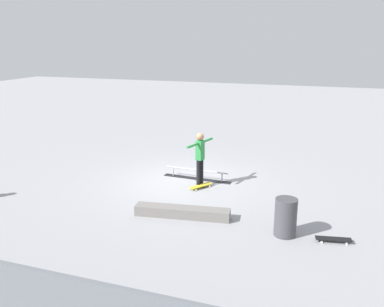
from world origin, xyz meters
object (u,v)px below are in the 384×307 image
(trash_bin, at_px, (286,217))
(skate_ledge, at_px, (182,212))
(skater_main, at_px, (200,156))
(skateboard_main, at_px, (201,186))
(loose_skateboard_black, at_px, (333,239))
(grind_rail, at_px, (197,175))

(trash_bin, bearing_deg, skate_ledge, -3.92)
(skater_main, distance_m, skateboard_main, 0.94)
(skater_main, relative_size, loose_skateboard_black, 2.08)
(skate_ledge, bearing_deg, loose_skateboard_black, 177.52)
(grind_rail, bearing_deg, trash_bin, 138.59)
(grind_rail, xyz_separation_m, skater_main, (-0.31, 0.63, 0.85))
(loose_skateboard_black, height_order, trash_bin, trash_bin)
(skater_main, bearing_deg, trash_bin, 63.86)
(grind_rail, height_order, loose_skateboard_black, grind_rail)
(grind_rail, height_order, skateboard_main, grind_rail)
(skater_main, relative_size, trash_bin, 1.88)
(skater_main, xyz_separation_m, skateboard_main, (-0.08, 0.16, -0.92))
(trash_bin, bearing_deg, skater_main, -40.79)
(grind_rail, height_order, skater_main, skater_main)
(skateboard_main, bearing_deg, grind_rail, -121.98)
(grind_rail, relative_size, skateboard_main, 2.97)
(skater_main, height_order, skateboard_main, skater_main)
(loose_skateboard_black, xyz_separation_m, trash_bin, (1.09, 0.02, 0.38))
(grind_rail, height_order, skate_ledge, grind_rail)
(skateboard_main, relative_size, loose_skateboard_black, 0.95)
(trash_bin, bearing_deg, loose_skateboard_black, -179.01)
(grind_rail, bearing_deg, skater_main, 118.79)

